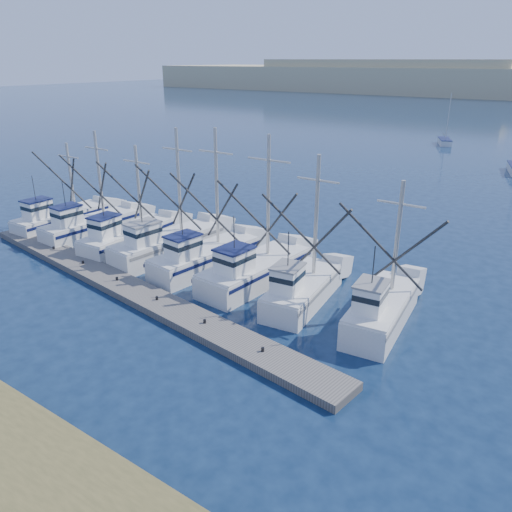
% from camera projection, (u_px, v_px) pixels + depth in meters
% --- Properties ---
extents(ground, '(500.00, 500.00, 0.00)m').
position_uv_depth(ground, '(193.00, 399.00, 20.71)').
color(ground, '#0C1C36').
rests_on(ground, ground).
extents(floating_dock, '(31.52, 6.03, 0.42)m').
position_uv_depth(floating_dock, '(127.00, 288.00, 30.23)').
color(floating_dock, '#69635E').
rests_on(floating_dock, ground).
extents(trawler_fleet, '(30.83, 8.83, 9.15)m').
position_uv_depth(trawler_fleet, '(181.00, 252.00, 33.88)').
color(trawler_fleet, silver).
rests_on(trawler_fleet, ground).
extents(sailboat_far, '(3.48, 5.36, 8.10)m').
position_uv_depth(sailboat_far, '(444.00, 141.00, 81.83)').
color(sailboat_far, silver).
rests_on(sailboat_far, ground).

